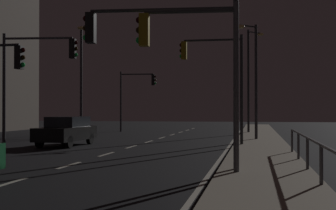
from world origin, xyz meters
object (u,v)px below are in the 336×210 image
car_oncoming (67,131)px  traffic_light_near_right (215,68)px  traffic_light_far_center (166,49)px  traffic_light_far_left (35,68)px  street_lamp_far_end (253,70)px  street_lamp_mid_block (81,72)px  street_lamp_median (250,72)px  traffic_light_mid_left (136,90)px  traffic_light_overhead_east (191,54)px

car_oncoming → traffic_light_near_right: 8.67m
traffic_light_near_right → traffic_light_far_center: bearing=-93.6°
car_oncoming → traffic_light_far_left: 4.11m
street_lamp_far_end → traffic_light_far_center: bearing=-100.0°
street_lamp_mid_block → street_lamp_median: bearing=31.5°
street_lamp_median → traffic_light_mid_left: bearing=171.0°
traffic_light_overhead_east → traffic_light_near_right: traffic_light_near_right is taller
traffic_light_overhead_east → street_lamp_far_end: street_lamp_far_end is taller
street_lamp_median → traffic_light_overhead_east: bearing=-93.5°
traffic_light_near_right → street_lamp_far_end: size_ratio=0.81×
traffic_light_far_left → street_lamp_median: street_lamp_median is taller
traffic_light_far_center → street_lamp_far_end: 14.98m
traffic_light_overhead_east → traffic_light_near_right: size_ratio=0.86×
traffic_light_mid_left → street_lamp_median: 10.31m
traffic_light_overhead_east → traffic_light_near_right: 10.91m
traffic_light_mid_left → street_lamp_mid_block: (-1.65, -8.82, 0.87)m
traffic_light_near_right → traffic_light_mid_left: 17.30m
traffic_light_mid_left → street_lamp_mid_block: street_lamp_mid_block is taller
car_oncoming → street_lamp_far_end: 11.87m
traffic_light_overhead_east → street_lamp_far_end: 15.46m
car_oncoming → traffic_light_near_right: size_ratio=0.77×
street_lamp_far_end → street_lamp_median: (-0.25, 9.06, 0.66)m
traffic_light_far_center → traffic_light_near_right: (0.65, 10.29, 0.33)m
street_lamp_median → traffic_light_near_right: bearing=-97.2°
traffic_light_overhead_east → traffic_light_far_left: traffic_light_far_left is taller
traffic_light_overhead_east → street_lamp_far_end: size_ratio=0.69×
traffic_light_far_left → traffic_light_mid_left: traffic_light_far_left is taller
traffic_light_mid_left → car_oncoming: bearing=-88.4°
traffic_light_far_left → street_lamp_median: (10.17, 17.15, 1.07)m
car_oncoming → street_lamp_median: bearing=56.5°
traffic_light_near_right → traffic_light_mid_left: traffic_light_near_right is taller
traffic_light_far_left → street_lamp_mid_block: size_ratio=0.73×
traffic_light_far_center → traffic_light_near_right: traffic_light_near_right is taller
traffic_light_far_center → street_lamp_far_end: (2.60, 14.74, 0.57)m
traffic_light_far_left → traffic_light_mid_left: size_ratio=1.05×
traffic_light_far_center → car_oncoming: bearing=128.2°
traffic_light_overhead_east → traffic_light_far_left: bearing=140.1°
car_oncoming → traffic_light_far_left: (-0.52, -2.59, 3.16)m
street_lamp_median → traffic_light_far_left: bearing=-120.7°
traffic_light_overhead_east → traffic_light_far_center: size_ratio=0.96×
traffic_light_far_center → traffic_light_near_right: size_ratio=0.89×
car_oncoming → traffic_light_far_left: size_ratio=0.78×
traffic_light_near_right → traffic_light_mid_left: bearing=119.0°
traffic_light_near_right → street_lamp_far_end: 4.86m
street_lamp_mid_block → street_lamp_far_end: bearing=-8.8°
traffic_light_far_left → street_lamp_far_end: bearing=37.8°
traffic_light_near_right → traffic_light_far_left: bearing=-156.8°
street_lamp_median → street_lamp_mid_block: 13.79m
traffic_light_far_center → street_lamp_mid_block: size_ratio=0.66×
car_oncoming → street_lamp_mid_block: (-2.11, 7.35, 3.80)m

